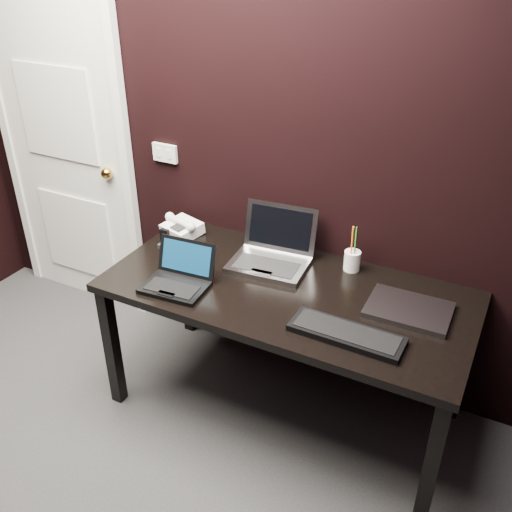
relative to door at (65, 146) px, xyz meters
The scene contains 11 objects.
wall_back 1.37m from the door, ahead, with size 4.00×4.00×0.00m, color black.
door is the anchor object (origin of this frame).
wall_switch 0.73m from the door, ahead, with size 0.15×0.02×0.10m.
desk 1.73m from the door, 12.82° to the right, with size 1.70×0.80×0.74m.
netbook 1.35m from the door, 26.10° to the right, with size 0.31×0.28×0.19m.
silver_laptop 1.52m from the door, ahead, with size 0.40×0.37×0.26m.
ext_keyboard 2.12m from the door, 16.28° to the right, with size 0.47×0.17×0.03m.
closed_laptop 2.24m from the door, ahead, with size 0.36×0.26×0.02m.
desk_phone 0.97m from the door, ahead, with size 0.23×0.22×0.11m.
mobile_phone 1.00m from the door, 18.45° to the right, with size 0.06×0.05×0.10m.
pen_cup 1.88m from the door, ahead, with size 0.09×0.09×0.23m.
Camera 1 is at (1.18, -0.62, 2.19)m, focal length 40.00 mm.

